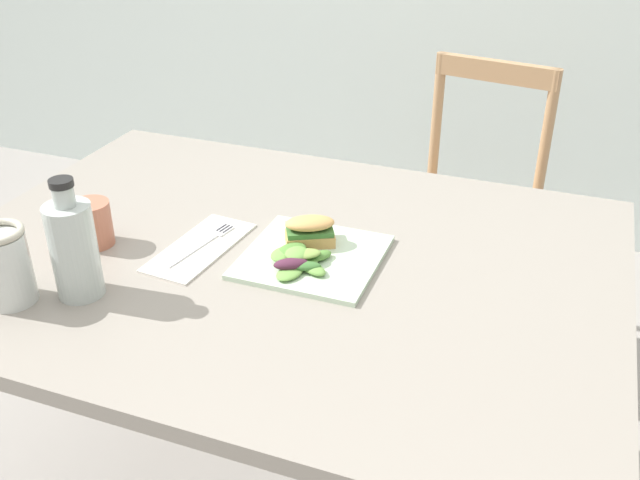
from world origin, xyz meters
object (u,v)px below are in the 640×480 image
dining_table (280,306)px  cup_extra_side (92,224)px  fork_on_napkin (206,242)px  chair_wooden_far (466,211)px  plate_lunch (312,257)px  sandwich_half_front (310,230)px  mason_jar_iced_tea (6,269)px  bottle_cold_brew (75,254)px

dining_table → cup_extra_side: cup_extra_side is taller
dining_table → fork_on_napkin: size_ratio=6.81×
chair_wooden_far → plate_lunch: bearing=-99.8°
plate_lunch → sandwich_half_front: size_ratio=2.28×
cup_extra_side → sandwich_half_front: bearing=18.3°
fork_on_napkin → mason_jar_iced_tea: 0.36m
dining_table → chair_wooden_far: chair_wooden_far is taller
mason_jar_iced_tea → cup_extra_side: size_ratio=1.57×
dining_table → cup_extra_side: (-0.34, -0.09, 0.16)m
mason_jar_iced_tea → bottle_cold_brew: bearing=31.4°
mason_jar_iced_tea → chair_wooden_far: bearing=64.0°
sandwich_half_front → mason_jar_iced_tea: bearing=-139.8°
fork_on_napkin → bottle_cold_brew: bottle_cold_brew is taller
bottle_cold_brew → cup_extra_side: bottle_cold_brew is taller
plate_lunch → fork_on_napkin: bearing=-174.7°
chair_wooden_far → bottle_cold_brew: 1.28m
sandwich_half_front → cup_extra_side: cup_extra_side is taller
bottle_cold_brew → mason_jar_iced_tea: 0.11m
mason_jar_iced_tea → cup_extra_side: (0.01, 0.21, -0.02)m
bottle_cold_brew → mason_jar_iced_tea: bottle_cold_brew is taller
sandwich_half_front → mason_jar_iced_tea: (-0.41, -0.34, 0.02)m
chair_wooden_far → bottle_cold_brew: bearing=-113.1°
sandwich_half_front → mason_jar_iced_tea: size_ratio=0.79×
plate_lunch → mason_jar_iced_tea: bearing=-144.4°
plate_lunch → sandwich_half_front: (-0.02, 0.04, 0.03)m
cup_extra_side → mason_jar_iced_tea: bearing=-93.4°
chair_wooden_far → fork_on_napkin: chair_wooden_far is taller
plate_lunch → cup_extra_side: cup_extra_side is taller
cup_extra_side → bottle_cold_brew: bearing=-61.3°
sandwich_half_front → bottle_cold_brew: bottle_cold_brew is taller
plate_lunch → fork_on_napkin: plate_lunch is taller
sandwich_half_front → cup_extra_side: bearing=-161.7°
cup_extra_side → plate_lunch: bearing=12.6°
plate_lunch → sandwich_half_front: 0.05m
chair_wooden_far → sandwich_half_front: size_ratio=8.02×
chair_wooden_far → mason_jar_iced_tea: size_ratio=6.35×
sandwich_half_front → fork_on_napkin: sandwich_half_front is taller
plate_lunch → bottle_cold_brew: bearing=-143.3°
plate_lunch → dining_table: bearing=-177.7°
fork_on_napkin → dining_table: bearing=6.7°
plate_lunch → mason_jar_iced_tea: size_ratio=1.80×
dining_table → fork_on_napkin: fork_on_napkin is taller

